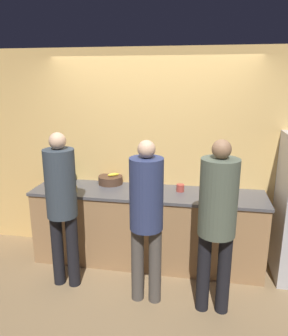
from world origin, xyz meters
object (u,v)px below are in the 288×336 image
at_px(cup_yellow, 74,189).
at_px(person_left, 62,200).
at_px(fruit_bowl, 111,180).
at_px(utensil_crock, 140,182).
at_px(potted_plant, 68,175).
at_px(cup_red, 180,188).
at_px(bottle_red, 147,180).
at_px(bottle_green, 73,175).
at_px(person_center, 146,211).
at_px(person_right, 217,214).

bearing_deg(cup_yellow, person_left, -83.84).
height_order(person_left, fruit_bowl, person_left).
bearing_deg(utensil_crock, fruit_bowl, 169.02).
height_order(person_left, potted_plant, person_left).
height_order(fruit_bowl, cup_red, fruit_bowl).
bearing_deg(bottle_red, person_left, -130.67).
xyz_separation_m(fruit_bowl, bottle_red, (0.47, 0.04, 0.01)).
height_order(utensil_crock, bottle_green, utensil_crock).
height_order(person_left, bottle_green, person_left).
distance_m(bottle_green, potted_plant, 0.15).
xyz_separation_m(utensil_crock, bottle_red, (0.07, 0.12, -0.00)).
distance_m(bottle_red, cup_red, 0.47).
xyz_separation_m(bottle_green, cup_red, (1.41, -0.12, -0.05)).
bearing_deg(potted_plant, cup_yellow, -54.02).
distance_m(utensil_crock, cup_red, 0.51).
height_order(person_left, bottle_red, person_left).
height_order(utensil_crock, cup_red, utensil_crock).
bearing_deg(bottle_green, cup_yellow, -65.68).
bearing_deg(bottle_red, bottle_green, -177.37).
distance_m(person_center, cup_red, 0.86).
bearing_deg(person_center, bottle_red, 99.60).
xyz_separation_m(person_right, cup_yellow, (-1.65, 0.61, -0.07)).
distance_m(person_center, bottle_green, 1.49).
bearing_deg(fruit_bowl, bottle_green, -179.27).
xyz_separation_m(person_right, cup_red, (-0.40, 0.86, -0.06)).
bearing_deg(cup_red, fruit_bowl, 171.77).
relative_size(utensil_crock, bottle_green, 1.25).
xyz_separation_m(cup_red, potted_plant, (-1.41, -0.02, 0.09)).
height_order(cup_yellow, potted_plant, potted_plant).
bearing_deg(person_right, person_left, 174.74).
relative_size(person_right, fruit_bowl, 5.62).
relative_size(person_center, person_right, 0.98).
bearing_deg(person_left, cup_red, 30.84).
bearing_deg(bottle_red, fruit_bowl, -175.29).
xyz_separation_m(person_right, utensil_crock, (-0.91, 0.91, -0.04)).
bearing_deg(person_right, bottle_green, 151.57).
distance_m(fruit_bowl, cup_red, 0.91).
xyz_separation_m(person_right, potted_plant, (-1.82, 0.84, 0.02)).
distance_m(cup_red, cup_yellow, 1.27).
height_order(fruit_bowl, potted_plant, potted_plant).
bearing_deg(utensil_crock, cup_yellow, -157.66).
relative_size(person_left, bottle_green, 7.12).
xyz_separation_m(bottle_red, cup_red, (0.44, -0.17, -0.02)).
height_order(utensil_crock, cup_yellow, utensil_crock).
height_order(cup_red, potted_plant, potted_plant).
distance_m(fruit_bowl, utensil_crock, 0.41).
bearing_deg(bottle_green, fruit_bowl, 0.73).
distance_m(person_right, cup_red, 0.95).
relative_size(fruit_bowl, cup_red, 3.25).
relative_size(fruit_bowl, utensil_crock, 1.02).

